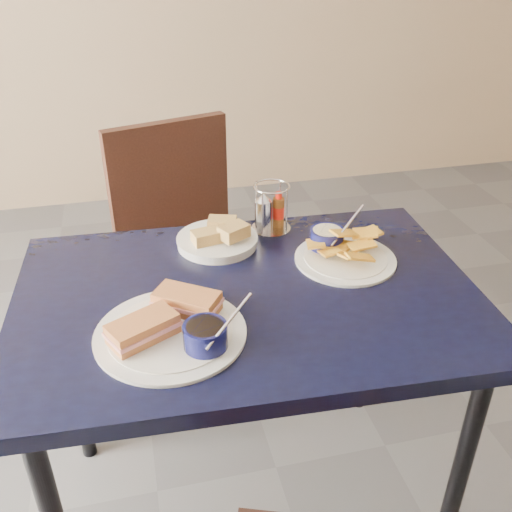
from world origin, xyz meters
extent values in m
cube|color=black|center=(-0.11, 0.23, 0.73)|extent=(1.12, 0.78, 0.04)
cylinder|color=black|center=(0.36, -0.06, 0.35)|extent=(0.04, 0.04, 0.71)
cylinder|color=black|center=(-0.58, 0.51, 0.35)|extent=(0.04, 0.04, 0.71)
cylinder|color=black|center=(0.36, 0.51, 0.35)|extent=(0.04, 0.04, 0.71)
cube|color=black|center=(-0.16, 0.84, 0.45)|extent=(0.53, 0.52, 0.04)
cylinder|color=black|center=(-0.33, 0.68, 0.21)|extent=(0.04, 0.04, 0.43)
cylinder|color=black|center=(0.02, 0.68, 0.21)|extent=(0.04, 0.04, 0.43)
cylinder|color=black|center=(-0.33, 1.01, 0.21)|extent=(0.04, 0.04, 0.43)
cylinder|color=black|center=(0.02, 1.01, 0.21)|extent=(0.04, 0.04, 0.43)
cube|color=black|center=(-0.16, 1.03, 0.69)|extent=(0.43, 0.16, 0.46)
cylinder|color=white|center=(-0.30, 0.11, 0.75)|extent=(0.32, 0.32, 0.01)
cylinder|color=white|center=(-0.30, 0.11, 0.76)|extent=(0.26, 0.26, 0.00)
cube|color=#BD7744|center=(-0.35, 0.10, 0.78)|extent=(0.16, 0.13, 0.04)
cube|color=#DC8C87|center=(-0.35, 0.10, 0.78)|extent=(0.16, 0.13, 0.01)
cube|color=#BD7744|center=(-0.25, 0.17, 0.78)|extent=(0.15, 0.14, 0.04)
cube|color=#DC8C87|center=(-0.25, 0.17, 0.78)|extent=(0.16, 0.14, 0.01)
cylinder|color=#090A32|center=(-0.23, 0.04, 0.79)|extent=(0.09, 0.09, 0.05)
cylinder|color=black|center=(-0.23, 0.04, 0.80)|extent=(0.08, 0.08, 0.01)
cylinder|color=silver|center=(-0.19, 0.02, 0.83)|extent=(0.11, 0.07, 0.08)
cylinder|color=white|center=(0.17, 0.31, 0.75)|extent=(0.26, 0.26, 0.01)
cylinder|color=white|center=(0.17, 0.31, 0.76)|extent=(0.21, 0.21, 0.00)
cube|color=gold|center=(0.17, 0.34, 0.76)|extent=(0.07, 0.08, 0.03)
cube|color=gold|center=(0.12, 0.31, 0.77)|extent=(0.05, 0.07, 0.03)
cube|color=gold|center=(0.17, 0.27, 0.77)|extent=(0.08, 0.06, 0.03)
cube|color=gold|center=(0.15, 0.33, 0.78)|extent=(0.08, 0.07, 0.02)
cube|color=gold|center=(0.10, 0.34, 0.78)|extent=(0.06, 0.07, 0.02)
cube|color=gold|center=(0.18, 0.24, 0.79)|extent=(0.07, 0.05, 0.03)
cube|color=gold|center=(0.21, 0.30, 0.79)|extent=(0.07, 0.05, 0.02)
cube|color=gold|center=(0.25, 0.34, 0.80)|extent=(0.05, 0.07, 0.03)
cube|color=gold|center=(0.23, 0.33, 0.80)|extent=(0.08, 0.07, 0.02)
cube|color=gold|center=(0.17, 0.34, 0.80)|extent=(0.07, 0.06, 0.02)
cylinder|color=#090A32|center=(0.14, 0.37, 0.79)|extent=(0.09, 0.09, 0.05)
cylinder|color=beige|center=(0.14, 0.37, 0.80)|extent=(0.08, 0.08, 0.01)
cylinder|color=silver|center=(0.18, 0.35, 0.83)|extent=(0.11, 0.07, 0.08)
cylinder|color=white|center=(-0.14, 0.46, 0.76)|extent=(0.21, 0.21, 0.02)
cylinder|color=white|center=(-0.14, 0.46, 0.77)|extent=(0.17, 0.17, 0.00)
cube|color=tan|center=(-0.17, 0.44, 0.79)|extent=(0.08, 0.06, 0.03)
cube|color=tan|center=(-0.12, 0.49, 0.79)|extent=(0.09, 0.07, 0.03)
cube|color=tan|center=(-0.10, 0.43, 0.80)|extent=(0.09, 0.08, 0.03)
cylinder|color=silver|center=(0.03, 0.51, 0.75)|extent=(0.11, 0.11, 0.01)
cylinder|color=silver|center=(0.06, 0.55, 0.82)|extent=(0.00, 0.00, 0.13)
cylinder|color=silver|center=(-0.01, 0.55, 0.82)|extent=(0.01, 0.00, 0.13)
cylinder|color=silver|center=(-0.01, 0.48, 0.82)|extent=(0.01, 0.01, 0.13)
cylinder|color=silver|center=(0.06, 0.48, 0.82)|extent=(0.00, 0.01, 0.13)
torus|color=silver|center=(0.03, 0.51, 0.88)|extent=(0.10, 0.10, 0.00)
cylinder|color=silver|center=(0.00, 0.51, 0.80)|extent=(0.05, 0.05, 0.08)
cone|color=silver|center=(0.00, 0.51, 0.85)|extent=(0.04, 0.04, 0.02)
cylinder|color=brown|center=(0.05, 0.52, 0.80)|extent=(0.03, 0.03, 0.08)
cylinder|color=#BB170A|center=(0.05, 0.52, 0.80)|extent=(0.03, 0.03, 0.03)
cylinder|color=#BB170A|center=(0.05, 0.52, 0.85)|extent=(0.02, 0.02, 0.02)
camera|label=1|loc=(-0.35, -0.86, 1.50)|focal=40.00mm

